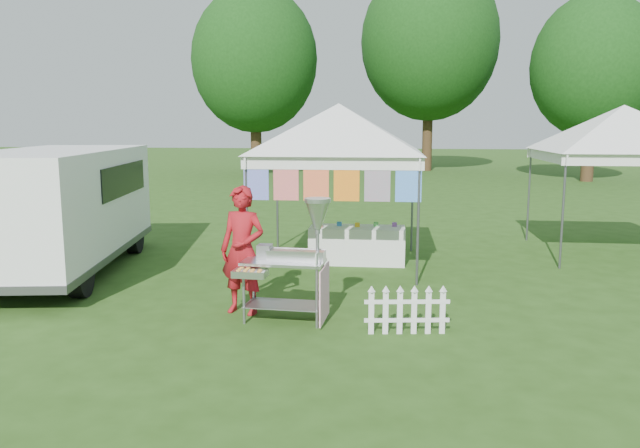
# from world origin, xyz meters

# --- Properties ---
(ground) EXTENTS (120.00, 120.00, 0.00)m
(ground) POSITION_xyz_m (0.00, 0.00, 0.00)
(ground) COLOR #274915
(ground) RESTS_ON ground
(canopy_main) EXTENTS (4.24, 4.24, 3.45)m
(canopy_main) POSITION_xyz_m (0.00, 3.49, 2.99)
(canopy_main) COLOR #59595E
(canopy_main) RESTS_ON ground
(canopy_right) EXTENTS (4.24, 4.24, 3.45)m
(canopy_right) POSITION_xyz_m (5.50, 5.00, 2.99)
(canopy_right) COLOR #59595E
(canopy_right) RESTS_ON ground
(tree_left) EXTENTS (6.40, 6.40, 9.53)m
(tree_left) POSITION_xyz_m (-6.00, 24.00, 5.83)
(tree_left) COLOR #341E13
(tree_left) RESTS_ON ground
(tree_mid) EXTENTS (7.60, 7.60, 11.52)m
(tree_mid) POSITION_xyz_m (3.00, 28.00, 7.14)
(tree_mid) COLOR #341E13
(tree_mid) RESTS_ON ground
(tree_right) EXTENTS (5.60, 5.60, 8.42)m
(tree_right) POSITION_xyz_m (10.00, 22.00, 5.18)
(tree_right) COLOR #341E13
(tree_right) RESTS_ON ground
(donut_cart) EXTENTS (1.25, 0.78, 1.67)m
(donut_cart) POSITION_xyz_m (-0.26, -0.05, 0.98)
(donut_cart) COLOR gray
(donut_cart) RESTS_ON ground
(vendor) EXTENTS (0.74, 0.57, 1.79)m
(vendor) POSITION_xyz_m (-1.06, 0.27, 0.90)
(vendor) COLOR maroon
(vendor) RESTS_ON ground
(cargo_van) EXTENTS (2.89, 5.51, 2.18)m
(cargo_van) POSITION_xyz_m (-4.91, 2.40, 1.17)
(cargo_van) COLOR white
(cargo_van) RESTS_ON ground
(picket_fence) EXTENTS (1.07, 0.16, 0.56)m
(picket_fence) POSITION_xyz_m (1.19, -0.38, 0.29)
(picket_fence) COLOR white
(picket_fence) RESTS_ON ground
(display_table) EXTENTS (1.80, 0.70, 0.70)m
(display_table) POSITION_xyz_m (0.35, 3.64, 0.35)
(display_table) COLOR white
(display_table) RESTS_ON ground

